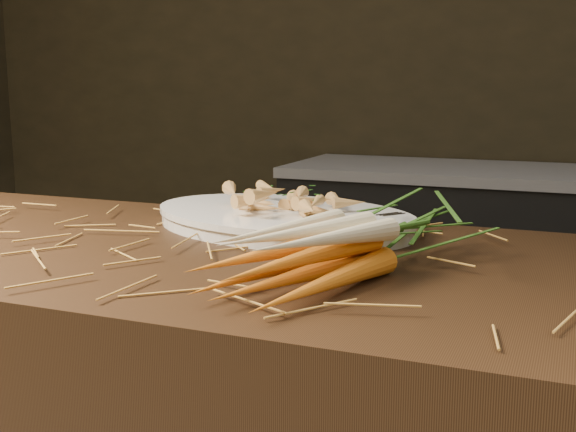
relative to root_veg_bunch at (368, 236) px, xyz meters
The scene contains 6 objects.
back_counter 1.98m from the root_veg_bunch, 87.94° to the left, with size 1.82×0.62×0.84m.
straw_bedding 0.24m from the root_veg_bunch, behind, with size 1.40×0.60×0.02m, color #A56E30, non-canonical shape.
root_veg_bunch is the anchor object (origin of this frame).
serving_platter 0.33m from the root_veg_bunch, 134.92° to the left, with size 0.51×0.34×0.03m, color white, non-canonical shape.
roasted_veg_heap 0.32m from the root_veg_bunch, 134.92° to the left, with size 0.25×0.18×0.06m, color tan, non-canonical shape.
serving_fork 0.17m from the root_veg_bunch, 109.06° to the left, with size 0.02×0.19×0.00m, color silver.
Camera 1 is at (0.51, -0.70, 1.16)m, focal length 45.00 mm.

